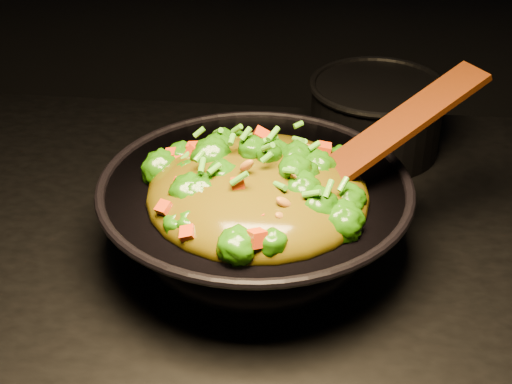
# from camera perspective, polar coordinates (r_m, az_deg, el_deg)

# --- Properties ---
(wok) EXTENTS (0.47, 0.47, 0.10)m
(wok) POSITION_cam_1_polar(r_m,az_deg,el_deg) (0.96, -0.06, -2.15)
(wok) COLOR black
(wok) RESTS_ON stovetop
(stir_fry) EXTENTS (0.26, 0.26, 0.09)m
(stir_fry) POSITION_cam_1_polar(r_m,az_deg,el_deg) (0.89, 0.14, 1.99)
(stir_fry) COLOR #1F5A06
(stir_fry) RESTS_ON wok
(spatula) EXTENTS (0.27, 0.21, 0.13)m
(spatula) POSITION_cam_1_polar(r_m,az_deg,el_deg) (0.93, 8.65, 3.54)
(spatula) COLOR #371907
(spatula) RESTS_ON wok
(back_pot) EXTENTS (0.24, 0.24, 0.11)m
(back_pot) POSITION_cam_1_polar(r_m,az_deg,el_deg) (1.21, 8.70, 5.46)
(back_pot) COLOR black
(back_pot) RESTS_ON stovetop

